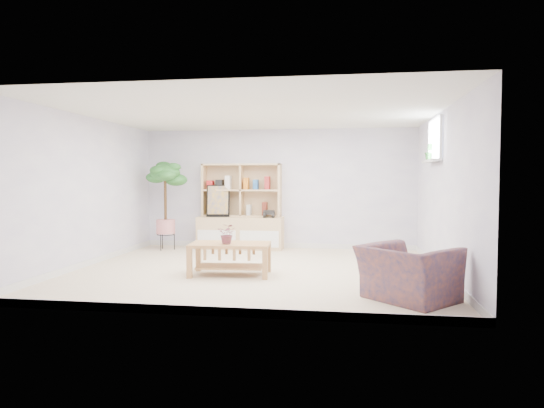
# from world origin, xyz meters

# --- Properties ---
(floor) EXTENTS (5.50, 5.00, 0.01)m
(floor) POSITION_xyz_m (0.00, 0.00, 0.00)
(floor) COLOR beige
(floor) RESTS_ON ground
(ceiling) EXTENTS (5.50, 5.00, 0.01)m
(ceiling) POSITION_xyz_m (0.00, 0.00, 2.40)
(ceiling) COLOR silver
(ceiling) RESTS_ON walls
(walls) EXTENTS (5.51, 5.01, 2.40)m
(walls) POSITION_xyz_m (0.00, 0.00, 1.20)
(walls) COLOR silver
(walls) RESTS_ON floor
(baseboard) EXTENTS (5.50, 5.00, 0.10)m
(baseboard) POSITION_xyz_m (0.00, 0.00, 0.05)
(baseboard) COLOR silver
(baseboard) RESTS_ON floor
(window) EXTENTS (0.10, 0.98, 0.68)m
(window) POSITION_xyz_m (2.73, 0.60, 2.00)
(window) COLOR #C5DBFF
(window) RESTS_ON walls
(window_sill) EXTENTS (0.14, 1.00, 0.04)m
(window_sill) POSITION_xyz_m (2.67, 0.60, 1.68)
(window_sill) COLOR silver
(window_sill) RESTS_ON walls
(storage_unit) EXTENTS (1.71, 0.58, 1.71)m
(storage_unit) POSITION_xyz_m (-0.72, 2.24, 0.85)
(storage_unit) COLOR tan
(storage_unit) RESTS_ON floor
(poster) EXTENTS (0.47, 0.16, 0.64)m
(poster) POSITION_xyz_m (-1.16, 2.18, 0.96)
(poster) COLOR #ECAF10
(poster) RESTS_ON storage_unit
(toy_truck) EXTENTS (0.32, 0.23, 0.17)m
(toy_truck) POSITION_xyz_m (-0.13, 2.15, 0.72)
(toy_truck) COLOR black
(toy_truck) RESTS_ON storage_unit
(coffee_table) EXTENTS (1.18, 0.70, 0.47)m
(coffee_table) POSITION_xyz_m (-0.30, -0.40, 0.23)
(coffee_table) COLOR tan
(coffee_table) RESTS_ON floor
(table_plant) EXTENTS (0.29, 0.26, 0.29)m
(table_plant) POSITION_xyz_m (-0.32, -0.50, 0.61)
(table_plant) COLOR #265A25
(table_plant) RESTS_ON coffee_table
(floor_tree) EXTENTS (0.79, 0.79, 1.75)m
(floor_tree) POSITION_xyz_m (-2.15, 1.86, 0.88)
(floor_tree) COLOR #246E2F
(floor_tree) RESTS_ON floor
(armchair) EXTENTS (1.29, 1.29, 0.72)m
(armchair) POSITION_xyz_m (2.07, -1.55, 0.36)
(armchair) COLOR navy
(armchair) RESTS_ON floor
(sill_plant) EXTENTS (0.18, 0.16, 0.27)m
(sill_plant) POSITION_xyz_m (2.67, 0.77, 1.83)
(sill_plant) COLOR #246E2F
(sill_plant) RESTS_ON window_sill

